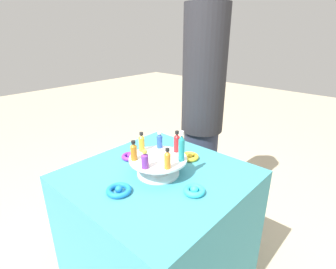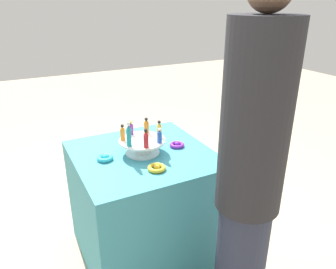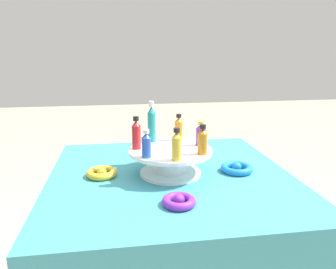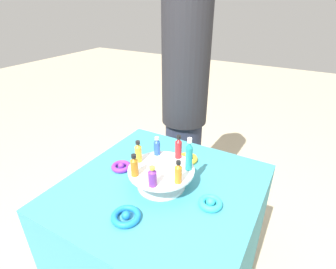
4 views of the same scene
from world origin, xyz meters
name	(u,v)px [view 3 (image 3 of 4)]	position (x,y,z in m)	size (l,w,h in m)	color
party_table	(170,269)	(0.00, 0.00, 0.38)	(0.82, 0.82, 0.76)	teal
display_stand	(170,159)	(0.00, 0.00, 0.81)	(0.28, 0.28, 0.09)	white
bottle_orange	(179,128)	(-0.11, 0.05, 0.89)	(0.03, 0.03, 0.10)	orange
bottle_teal	(152,123)	(-0.10, -0.05, 0.92)	(0.03, 0.03, 0.15)	teal
bottle_red	(136,134)	(-0.02, -0.11, 0.90)	(0.03, 0.03, 0.11)	#B21E23
bottle_blue	(146,145)	(0.07, -0.09, 0.89)	(0.03, 0.03, 0.09)	#234CAD
bottle_gold	(178,146)	(0.12, 0.00, 0.90)	(0.03, 0.03, 0.10)	gold
bottle_amber	(202,141)	(0.07, 0.09, 0.89)	(0.03, 0.03, 0.10)	#AD6B19
bottle_purple	(201,134)	(-0.03, 0.11, 0.89)	(0.03, 0.03, 0.09)	#702D93
ribbon_bow_purple	(179,201)	(0.23, -0.01, 0.77)	(0.09, 0.09, 0.03)	purple
ribbon_bow_blue	(237,168)	(0.01, 0.23, 0.77)	(0.11, 0.11, 0.03)	blue
ribbon_bow_teal	(165,150)	(-0.23, 0.01, 0.77)	(0.10, 0.10, 0.04)	#2DB7CC
ribbon_bow_gold	(102,173)	(-0.01, -0.23, 0.77)	(0.10, 0.10, 0.03)	gold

